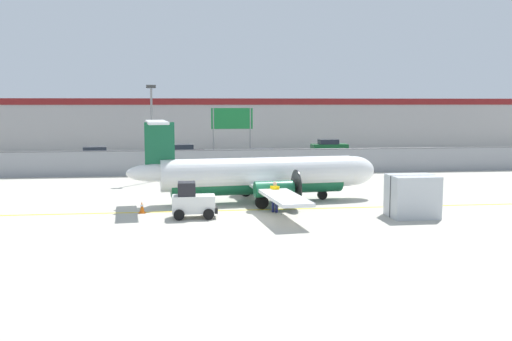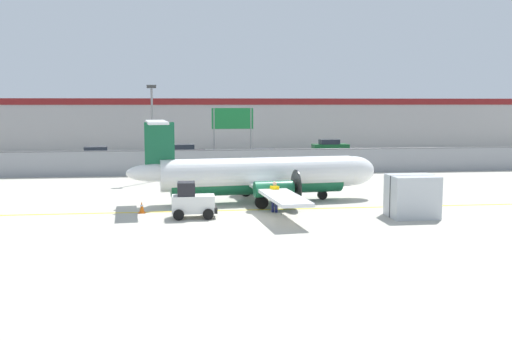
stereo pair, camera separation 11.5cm
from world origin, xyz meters
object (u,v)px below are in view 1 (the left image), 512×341
Objects in this scene: commuter_airplane at (262,176)px; parked_car_0 at (94,155)px; baggage_tug at (193,202)px; cargo_container at (412,196)px; apron_light_pole at (152,125)px; traffic_cone_near_right at (240,190)px; parked_car_2 at (262,157)px; highway_sign at (232,124)px; parked_car_3 at (329,146)px; traffic_cone_near_left at (142,207)px; parked_car_1 at (184,152)px; ground_crew_worker at (275,195)px.

commuter_airplane reaches higher than parked_car_0.
baggage_tug is (-4.23, -4.28, -0.75)m from commuter_airplane.
cargo_container is 21.14m from apron_light_pole.
commuter_airplane is 3.41m from traffic_cone_near_right.
highway_sign is (-3.03, -3.00, 3.24)m from parked_car_2.
commuter_airplane is at bearing 112.34° from parked_car_0.
baggage_tug is at bearing -116.31° from parked_car_3.
parked_car_1 is (2.11, 28.02, 0.58)m from traffic_cone_near_left.
parked_car_1 reaches higher than traffic_cone_near_left.
traffic_cone_near_right is at bearing -92.24° from highway_sign.
ground_crew_worker is at bearing 12.37° from baggage_tug.
ground_crew_worker is 0.40× the size of parked_car_2.
parked_car_2 is (15.95, -4.51, 0.00)m from parked_car_0.
traffic_cone_near_right is at bearing 42.88° from ground_crew_worker.
ground_crew_worker is 6.46m from traffic_cone_near_right.
highway_sign reaches higher than cargo_container.
traffic_cone_near_left is at bearing -136.03° from traffic_cone_near_right.
parked_car_2 and parked_car_3 have the same top height.
traffic_cone_near_right is at bearing 134.10° from cargo_container.
commuter_airplane is 25.12× the size of traffic_cone_near_left.
ground_crew_worker is 0.23× the size of apron_light_pole.
baggage_tug is 0.55× the size of parked_car_3.
traffic_cone_near_right is 23.72m from parked_car_0.
highway_sign reaches higher than commuter_airplane.
traffic_cone_near_right is at bearing 113.68° from parked_car_0.
traffic_cone_near_left is at bearing 115.90° from ground_crew_worker.
traffic_cone_near_left is (-6.94, -2.69, -1.29)m from commuter_airplane.
parked_car_2 is (-4.75, 24.07, -0.21)m from cargo_container.
parked_car_0 is at bearing 58.42° from ground_crew_worker.
commuter_airplane is 3.79× the size of parked_car_2.
traffic_cone_near_right is 13.26m from highway_sign.
ground_crew_worker is 15.43m from apron_light_pole.
cargo_container is 0.34× the size of apron_light_pole.
parked_car_1 is at bearing 110.84° from cargo_container.
parked_car_1 is 0.78× the size of highway_sign.
traffic_cone_near_left is 1.00× the size of traffic_cone_near_right.
parked_car_1 is at bearing 94.76° from commuter_airplane.
parked_car_0 is 1.02× the size of parked_car_1.
baggage_tug is 0.53× the size of parked_car_0.
commuter_airplane is at bearing -87.84° from highway_sign.
baggage_tug reaches higher than ground_crew_worker.
ground_crew_worker is at bearing 162.68° from cargo_container.
traffic_cone_near_left is at bearing 96.33° from parked_car_0.
traffic_cone_near_right is at bearing 104.06° from commuter_airplane.
parked_car_3 is at bearing 65.23° from traffic_cone_near_right.
traffic_cone_near_right is (-1.33, 6.29, -0.64)m from ground_crew_worker.
traffic_cone_near_right is (-8.28, 8.39, -0.79)m from cargo_container.
apron_light_pole is 8.71m from highway_sign.
cargo_container reaches higher than traffic_cone_near_left.
traffic_cone_near_left is 39.12m from parked_car_3.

